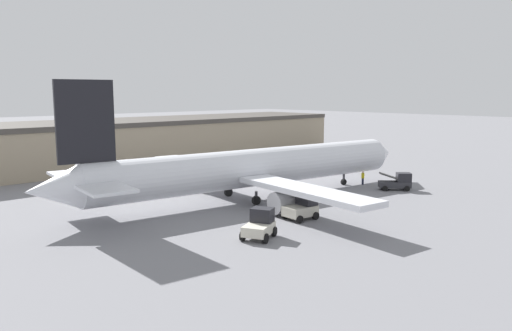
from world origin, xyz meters
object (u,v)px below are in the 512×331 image
belt_loader_truck (397,182)px  pushback_tug (260,225)px  ground_crew_worker (363,177)px  baggage_tug (302,207)px  airplane (248,169)px

belt_loader_truck → pushback_tug: pushback_tug is taller
ground_crew_worker → pushback_tug: size_ratio=0.48×
baggage_tug → belt_loader_truck: baggage_tug is taller
ground_crew_worker → airplane: bearing=-47.6°
airplane → pushback_tug: airplane is taller
airplane → belt_loader_truck: bearing=-19.6°
ground_crew_worker → belt_loader_truck: 4.71m
ground_crew_worker → baggage_tug: bearing=-17.5°
ground_crew_worker → pushback_tug: (-24.47, -7.47, 0.15)m
pushback_tug → airplane: bearing=25.7°
airplane → baggage_tug: 9.64m
belt_loader_truck → pushback_tug: 24.57m
belt_loader_truck → ground_crew_worker: bearing=135.3°
airplane → ground_crew_worker: 16.37m
baggage_tug → belt_loader_truck: bearing=8.5°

